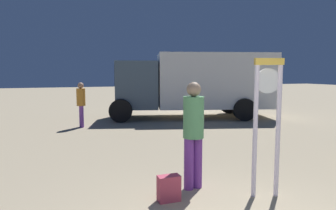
{
  "coord_description": "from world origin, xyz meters",
  "views": [
    {
      "loc": [
        -1.83,
        -2.2,
        1.91
      ],
      "look_at": [
        0.46,
        4.04,
        1.2
      ],
      "focal_mm": 32.34,
      "sensor_mm": 36.0,
      "label": 1
    }
  ],
  "objects_px": {
    "person_near_clock": "(193,130)",
    "box_truck_near": "(197,82)",
    "backpack": "(169,188)",
    "standing_clock": "(267,114)",
    "person_distant": "(81,102)"
  },
  "relations": [
    {
      "from": "person_near_clock",
      "to": "backpack",
      "type": "height_order",
      "value": "person_near_clock"
    },
    {
      "from": "backpack",
      "to": "person_near_clock",
      "type": "bearing_deg",
      "value": 31.05
    },
    {
      "from": "person_near_clock",
      "to": "box_truck_near",
      "type": "xyz_separation_m",
      "value": [
        3.56,
        7.29,
        0.53
      ]
    },
    {
      "from": "person_near_clock",
      "to": "person_distant",
      "type": "distance_m",
      "value": 6.67
    },
    {
      "from": "backpack",
      "to": "box_truck_near",
      "type": "distance_m",
      "value": 8.76
    },
    {
      "from": "standing_clock",
      "to": "person_distant",
      "type": "distance_m",
      "value": 7.55
    },
    {
      "from": "standing_clock",
      "to": "backpack",
      "type": "xyz_separation_m",
      "value": [
        -1.47,
        0.34,
        -1.1
      ]
    },
    {
      "from": "backpack",
      "to": "person_distant",
      "type": "xyz_separation_m",
      "value": [
        -0.74,
        6.87,
        0.69
      ]
    },
    {
      "from": "standing_clock",
      "to": "box_truck_near",
      "type": "distance_m",
      "value": 8.39
    },
    {
      "from": "backpack",
      "to": "person_distant",
      "type": "bearing_deg",
      "value": 96.17
    },
    {
      "from": "backpack",
      "to": "box_truck_near",
      "type": "xyz_separation_m",
      "value": [
        4.12,
        7.62,
        1.33
      ]
    },
    {
      "from": "standing_clock",
      "to": "person_near_clock",
      "type": "bearing_deg",
      "value": 143.84
    },
    {
      "from": "person_near_clock",
      "to": "box_truck_near",
      "type": "relative_size",
      "value": 0.25
    },
    {
      "from": "backpack",
      "to": "box_truck_near",
      "type": "height_order",
      "value": "box_truck_near"
    },
    {
      "from": "standing_clock",
      "to": "person_distant",
      "type": "relative_size",
      "value": 1.35
    }
  ]
}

